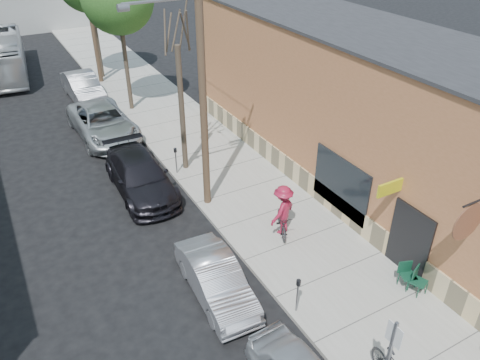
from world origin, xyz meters
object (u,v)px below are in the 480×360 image
patio_chair_b (419,282)px  bus (6,56)px  sign_post (389,356)px  car_4 (83,87)px  parking_meter_near (298,290)px  patio_chair_a (408,276)px  car_2 (140,176)px  car_3 (103,123)px  utility_pole_near (201,79)px  tree_bare (182,110)px  parking_meter_far (176,157)px  car_1 (216,279)px  cyclist (283,210)px

patio_chair_b → bus: size_ratio=0.09×
sign_post → car_4: (-1.55, 24.17, -1.04)m
parking_meter_near → car_4: car_4 is taller
patio_chair_a → patio_chair_b: size_ratio=1.00×
car_2 → car_4: size_ratio=1.09×
patio_chair_a → bus: 30.16m
patio_chair_a → car_3: size_ratio=0.15×
patio_chair_b → utility_pole_near: bearing=92.9°
car_3 → tree_bare: bearing=-67.7°
patio_chair_a → car_2: bearing=139.8°
car_4 → bus: size_ratio=0.51×
utility_pole_near → patio_chair_a: utility_pole_near is taller
parking_meter_far → patio_chair_b: parking_meter_far is taller
parking_meter_far → sign_post: bearing=-89.6°
utility_pole_near → bus: 22.35m
parking_meter_far → bus: bearing=104.9°
parking_meter_far → car_2: car_2 is taller
bus → sign_post: bearing=-75.2°
patio_chair_a → bus: bearing=127.0°
parking_meter_far → patio_chair_a: parking_meter_far is taller
patio_chair_a → car_1: 6.12m
cyclist → car_4: (-3.21, 17.28, -0.34)m
car_2 → car_3: 6.03m
utility_pole_near → car_2: (-1.97, 2.29, -4.64)m
parking_meter_far → utility_pole_near: bearing=-87.1°
car_1 → car_3: car_3 is taller
patio_chair_b → car_1: size_ratio=0.22×
sign_post → tree_bare: 13.15m
utility_pole_near → car_2: bearing=130.7°
sign_post → parking_meter_far: bearing=90.4°
patio_chair_b → car_3: car_3 is taller
patio_chair_b → car_2: (-5.62, 10.15, 0.18)m
car_4 → bus: bus is taller
parking_meter_near → bus: size_ratio=0.13×
patio_chair_a → parking_meter_near: bearing=-172.9°
cyclist → parking_meter_far: bearing=-97.0°
bus → car_1: bearing=-77.3°
parking_meter_near → patio_chair_b: size_ratio=1.41×
parking_meter_near → bus: 28.44m
patio_chair_b → car_1: car_1 is taller
patio_chair_a → cyclist: size_ratio=0.44×
utility_pole_near → bus: (-5.09, 21.38, -4.08)m
car_1 → car_2: car_2 is taller
cyclist → bus: bearing=-98.3°
patio_chair_a → car_4: car_4 is taller
sign_post → parking_meter_near: (-0.10, 3.42, -0.85)m
sign_post → car_4: sign_post is taller
tree_bare → patio_chair_b: size_ratio=6.43×
patio_chair_b → car_2: 11.60m
parking_meter_near → car_4: 20.80m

